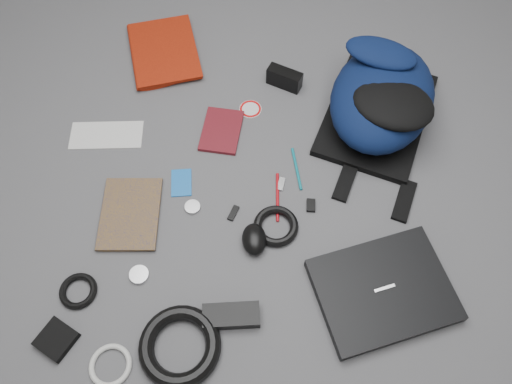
# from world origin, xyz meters

# --- Properties ---
(ground) EXTENTS (4.00, 4.00, 0.00)m
(ground) POSITION_xyz_m (0.00, 0.00, 0.00)
(ground) COLOR #4F4F51
(ground) RESTS_ON ground
(backpack) EXTENTS (0.43, 0.53, 0.19)m
(backpack) POSITION_xyz_m (0.34, 0.33, 0.10)
(backpack) COLOR black
(backpack) RESTS_ON ground
(laptop) EXTENTS (0.42, 0.38, 0.03)m
(laptop) POSITION_xyz_m (0.36, -0.24, 0.02)
(laptop) COLOR black
(laptop) RESTS_ON ground
(textbook_red) EXTENTS (0.31, 0.35, 0.03)m
(textbook_red) POSITION_xyz_m (-0.48, 0.46, 0.02)
(textbook_red) COLOR maroon
(textbook_red) RESTS_ON ground
(comic_book) EXTENTS (0.19, 0.24, 0.02)m
(comic_book) POSITION_xyz_m (-0.42, -0.12, 0.01)
(comic_book) COLOR #AF7B0C
(comic_book) RESTS_ON ground
(envelope) EXTENTS (0.23, 0.13, 0.00)m
(envelope) POSITION_xyz_m (-0.48, 0.15, 0.00)
(envelope) COLOR silver
(envelope) RESTS_ON ground
(dvd_case) EXTENTS (0.12, 0.17, 0.01)m
(dvd_case) POSITION_xyz_m (-0.13, 0.21, 0.01)
(dvd_case) COLOR #4A0E14
(dvd_case) RESTS_ON ground
(compact_camera) EXTENTS (0.12, 0.07, 0.06)m
(compact_camera) POSITION_xyz_m (0.04, 0.42, 0.03)
(compact_camera) COLOR black
(compact_camera) RESTS_ON ground
(sticker_disc) EXTENTS (0.08, 0.08, 0.00)m
(sticker_disc) POSITION_xyz_m (-0.06, 0.31, 0.00)
(sticker_disc) COLOR silver
(sticker_disc) RESTS_ON ground
(pen_teal) EXTENTS (0.05, 0.14, 0.01)m
(pen_teal) POSITION_xyz_m (0.11, 0.10, 0.00)
(pen_teal) COLOR #0E727F
(pen_teal) RESTS_ON ground
(pen_red) EXTENTS (0.03, 0.15, 0.01)m
(pen_red) POSITION_xyz_m (0.06, 0.00, 0.00)
(pen_red) COLOR #A90D14
(pen_red) RESTS_ON ground
(id_badge) EXTENTS (0.08, 0.10, 0.00)m
(id_badge) POSITION_xyz_m (-0.22, 0.01, 0.00)
(id_badge) COLOR blue
(id_badge) RESTS_ON ground
(usb_black) EXTENTS (0.03, 0.05, 0.01)m
(usb_black) POSITION_xyz_m (-0.06, -0.07, 0.00)
(usb_black) COLOR black
(usb_black) RESTS_ON ground
(usb_silver) EXTENTS (0.02, 0.04, 0.01)m
(usb_silver) POSITION_xyz_m (0.07, 0.04, 0.00)
(usb_silver) COLOR #AEAEB0
(usb_silver) RESTS_ON ground
(key_fob) EXTENTS (0.03, 0.04, 0.01)m
(key_fob) POSITION_xyz_m (0.16, -0.02, 0.01)
(key_fob) COLOR black
(key_fob) RESTS_ON ground
(mouse) EXTENTS (0.08, 0.10, 0.05)m
(mouse) POSITION_xyz_m (0.01, -0.15, 0.02)
(mouse) COLOR black
(mouse) RESTS_ON ground
(headphone_left) EXTENTS (0.05, 0.05, 0.01)m
(headphone_left) POSITION_xyz_m (-0.17, -0.06, 0.01)
(headphone_left) COLOR #AAAAAC
(headphone_left) RESTS_ON ground
(headphone_right) EXTENTS (0.06, 0.06, 0.01)m
(headphone_right) POSITION_xyz_m (-0.27, -0.28, 0.01)
(headphone_right) COLOR silver
(headphone_right) RESTS_ON ground
(cable_coil) EXTENTS (0.16, 0.16, 0.02)m
(cable_coil) POSITION_xyz_m (0.07, -0.09, 0.01)
(cable_coil) COLOR black
(cable_coil) RESTS_ON ground
(power_brick) EXTENTS (0.15, 0.09, 0.04)m
(power_brick) POSITION_xyz_m (-0.02, -0.36, 0.02)
(power_brick) COLOR black
(power_brick) RESTS_ON ground
(power_cord_coil) EXTENTS (0.24, 0.24, 0.04)m
(power_cord_coil) POSITION_xyz_m (-0.13, -0.45, 0.02)
(power_cord_coil) COLOR black
(power_cord_coil) RESTS_ON ground
(pouch) EXTENTS (0.11, 0.11, 0.02)m
(pouch) POSITION_xyz_m (-0.44, -0.47, 0.01)
(pouch) COLOR black
(pouch) RESTS_ON ground
(earbud_coil) EXTENTS (0.11, 0.11, 0.02)m
(earbud_coil) POSITION_xyz_m (-0.42, -0.34, 0.01)
(earbud_coil) COLOR black
(earbud_coil) RESTS_ON ground
(white_cable_coil) EXTENTS (0.14, 0.14, 0.01)m
(white_cable_coil) POSITION_xyz_m (-0.29, -0.51, 0.01)
(white_cable_coil) COLOR beige
(white_cable_coil) RESTS_ON ground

